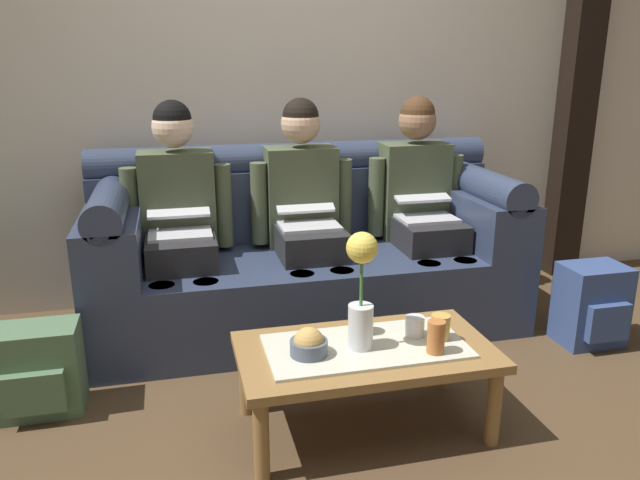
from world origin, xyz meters
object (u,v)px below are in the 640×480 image
object	(u,v)px
cup_far_center	(361,322)
backpack_right	(592,305)
person_right	(420,200)
cup_near_left	(440,327)
coffee_table	(365,357)
couch	(305,257)
person_middle	(305,206)
cup_far_left	(436,337)
cup_near_right	(415,326)
snack_bowl	(309,345)
person_left	(179,213)
backpack_left	(38,371)
flower_vase	(361,288)

from	to	relation	value
cup_far_center	backpack_right	distance (m)	1.41
person_right	cup_near_left	world-z (taller)	person_right
coffee_table	couch	bearing A→B (deg)	90.00
person_middle	cup_far_center	bearing A→B (deg)	-89.17
cup_near_left	backpack_right	size ratio (longest dim) A/B	0.24
cup_far_left	person_middle	bearing A→B (deg)	101.03
cup_near_right	cup_far_left	world-z (taller)	cup_far_left
snack_bowl	cup_far_center	bearing A→B (deg)	28.65
couch	person_middle	size ratio (longest dim) A/B	1.84
cup_far_center	person_left	bearing A→B (deg)	124.71
cup_near_right	backpack_left	distance (m)	1.55
couch	backpack_right	world-z (taller)	couch
person_right	flower_vase	xyz separation A→B (m)	(-0.69, -1.10, -0.05)
couch	backpack_right	size ratio (longest dim) A/B	5.39
cup_near_right	cup_far_center	xyz separation A→B (m)	(-0.20, 0.08, 0.01)
person_left	backpack_right	distance (m)	2.17
person_middle	backpack_right	size ratio (longest dim) A/B	2.92
person_middle	backpack_left	distance (m)	1.50
coffee_table	snack_bowl	bearing A→B (deg)	-173.81
person_right	backpack_right	size ratio (longest dim) A/B	2.92
cup_far_left	backpack_left	world-z (taller)	cup_far_left
person_middle	coffee_table	size ratio (longest dim) A/B	1.24
couch	cup_far_left	bearing A→B (deg)	-79.00
coffee_table	cup_near_right	xyz separation A→B (m)	(0.21, 0.03, 0.09)
couch	cup_far_center	distance (m)	0.98
person_middle	flower_vase	world-z (taller)	person_middle
person_middle	coffee_table	xyz separation A→B (m)	(0.00, -1.08, -0.35)
cup_near_left	backpack_left	distance (m)	1.65
flower_vase	cup_far_center	size ratio (longest dim) A/B	4.70
person_right	snack_bowl	xyz separation A→B (m)	(-0.89, -1.11, -0.26)
couch	backpack_right	xyz separation A→B (m)	(1.36, -0.63, -0.16)
cup_far_center	backpack_right	xyz separation A→B (m)	(1.35, 0.35, -0.21)
flower_vase	snack_bowl	bearing A→B (deg)	-176.73
couch	cup_near_right	xyz separation A→B (m)	(0.21, -1.05, 0.03)
couch	cup_far_center	world-z (taller)	couch
person_right	backpack_right	xyz separation A→B (m)	(0.70, -0.63, -0.45)
couch	cup_near_left	world-z (taller)	couch
person_middle	cup_near_right	world-z (taller)	person_middle
cup_far_left	backpack_left	xyz separation A→B (m)	(-1.50, 0.55, -0.24)
cup_near_left	cup_near_right	size ratio (longest dim) A/B	1.23
couch	cup_near_right	distance (m)	1.08
coffee_table	backpack_right	distance (m)	1.44
cup_near_left	snack_bowl	bearing A→B (deg)	-179.18
couch	person_right	distance (m)	0.72
snack_bowl	person_middle	bearing A→B (deg)	78.29
couch	backpack_left	distance (m)	1.44
cup_near_right	cup_far_left	distance (m)	0.15
flower_vase	snack_bowl	world-z (taller)	flower_vase
cup_near_left	backpack_right	xyz separation A→B (m)	(1.06, 0.47, -0.21)
cup_near_left	person_middle	bearing A→B (deg)	105.22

